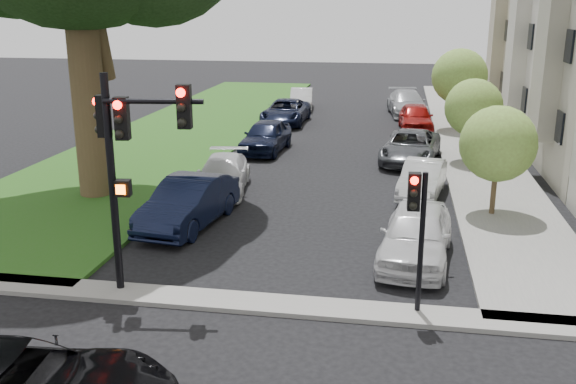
% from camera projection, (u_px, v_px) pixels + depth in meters
% --- Properties ---
extents(ground, '(140.00, 140.00, 0.00)m').
position_uv_depth(ground, '(248.00, 349.00, 13.47)').
color(ground, black).
rests_on(ground, ground).
extents(grass_strip, '(8.00, 44.00, 0.12)m').
position_uv_depth(grass_strip, '(192.00, 127.00, 37.63)').
color(grass_strip, '#225414').
rests_on(grass_strip, ground).
extents(sidewalk_right, '(3.50, 44.00, 0.12)m').
position_uv_depth(sidewalk_right, '(468.00, 136.00, 35.06)').
color(sidewalk_right, slate).
rests_on(sidewalk_right, ground).
extents(sidewalk_cross, '(60.00, 1.00, 0.12)m').
position_uv_depth(sidewalk_cross, '(267.00, 304.00, 15.35)').
color(sidewalk_cross, slate).
rests_on(sidewalk_cross, ground).
extents(house_d, '(7.70, 7.55, 15.97)m').
position_uv_depth(house_d, '(565.00, 5.00, 38.35)').
color(house_d, tan).
rests_on(house_d, ground).
extents(small_tree_a, '(2.53, 2.53, 3.80)m').
position_uv_depth(small_tree_a, '(498.00, 144.00, 21.21)').
color(small_tree_a, brown).
rests_on(small_tree_a, ground).
extents(small_tree_b, '(2.56, 2.56, 3.85)m').
position_uv_depth(small_tree_b, '(474.00, 108.00, 28.50)').
color(small_tree_b, brown).
rests_on(small_tree_b, ground).
extents(small_tree_c, '(3.10, 3.10, 4.65)m').
position_uv_depth(small_tree_c, '(460.00, 77.00, 35.90)').
color(small_tree_c, brown).
rests_on(small_tree_c, ground).
extents(traffic_signal_main, '(2.68, 0.70, 5.47)m').
position_uv_depth(traffic_signal_main, '(127.00, 146.00, 15.08)').
color(traffic_signal_main, black).
rests_on(traffic_signal_main, ground).
extents(traffic_signal_secondary, '(0.44, 0.35, 3.43)m').
position_uv_depth(traffic_signal_secondary, '(418.00, 217.00, 14.32)').
color(traffic_signal_secondary, black).
rests_on(traffic_signal_secondary, ground).
extents(car_parked_0, '(2.37, 4.82, 1.58)m').
position_uv_depth(car_parked_0, '(416.00, 234.00, 17.91)').
color(car_parked_0, silver).
rests_on(car_parked_0, ground).
extents(car_parked_1, '(2.05, 4.19, 1.32)m').
position_uv_depth(car_parked_1, '(423.00, 179.00, 24.13)').
color(car_parked_1, silver).
rests_on(car_parked_1, ground).
extents(car_parked_2, '(3.04, 5.42, 1.43)m').
position_uv_depth(car_parked_2, '(411.00, 147.00, 29.31)').
color(car_parked_2, '#3F4247').
rests_on(car_parked_2, ground).
extents(car_parked_3, '(2.06, 4.61, 1.54)m').
position_uv_depth(car_parked_3, '(416.00, 117.00, 36.64)').
color(car_parked_3, maroon).
rests_on(car_parked_3, ground).
extents(car_parked_4, '(2.90, 5.70, 1.58)m').
position_uv_depth(car_parked_4, '(407.00, 103.00, 41.73)').
color(car_parked_4, '#999BA0').
rests_on(car_parked_4, ground).
extents(car_parked_5, '(2.30, 5.00, 1.59)m').
position_uv_depth(car_parked_5, '(189.00, 203.00, 20.76)').
color(car_parked_5, black).
rests_on(car_parked_5, ground).
extents(car_parked_6, '(2.47, 4.79, 1.33)m').
position_uv_depth(car_parked_6, '(223.00, 174.00, 24.73)').
color(car_parked_6, silver).
rests_on(car_parked_6, ground).
extents(car_parked_7, '(2.13, 4.68, 1.56)m').
position_uv_depth(car_parked_7, '(266.00, 136.00, 31.32)').
color(car_parked_7, black).
rests_on(car_parked_7, ground).
extents(car_parked_8, '(2.49, 5.29, 1.46)m').
position_uv_depth(car_parked_8, '(286.00, 112.00, 38.78)').
color(car_parked_8, black).
rests_on(car_parked_8, ground).
extents(car_parked_9, '(1.99, 4.40, 1.40)m').
position_uv_depth(car_parked_9, '(302.00, 99.00, 44.32)').
color(car_parked_9, silver).
rests_on(car_parked_9, ground).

